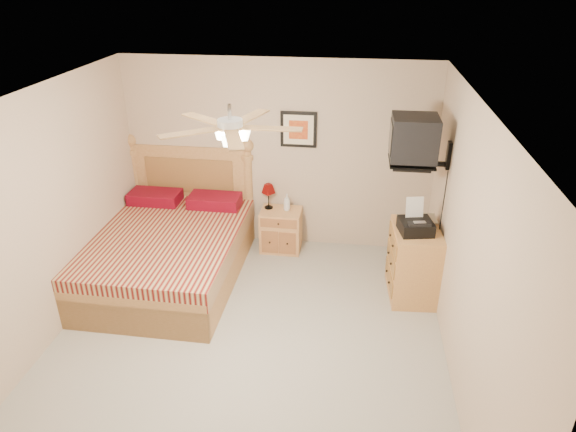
{
  "coord_description": "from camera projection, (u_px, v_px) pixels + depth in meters",
  "views": [
    {
      "loc": [
        0.96,
        -4.01,
        3.52
      ],
      "look_at": [
        0.31,
        0.9,
        1.06
      ],
      "focal_mm": 32.0,
      "sensor_mm": 36.0,
      "label": 1
    }
  ],
  "objects": [
    {
      "name": "wall_right",
      "position": [
        467.0,
        253.0,
        4.45
      ],
      "size": [
        0.04,
        4.5,
        2.5
      ],
      "primitive_type": "cube",
      "color": "tan",
      "rests_on": "ground"
    },
    {
      "name": "wall_back",
      "position": [
        278.0,
        156.0,
        6.68
      ],
      "size": [
        4.0,
        0.04,
        2.5
      ],
      "primitive_type": "cube",
      "color": "tan",
      "rests_on": "ground"
    },
    {
      "name": "ceiling_fan",
      "position": [
        230.0,
        127.0,
        4.02
      ],
      "size": [
        1.14,
        1.14,
        0.28
      ],
      "primitive_type": null,
      "color": "white",
      "rests_on": "ceiling"
    },
    {
      "name": "table_lamp",
      "position": [
        268.0,
        196.0,
        6.76
      ],
      "size": [
        0.2,
        0.2,
        0.34
      ],
      "primitive_type": null,
      "rotation": [
        0.0,
        0.0,
        0.1
      ],
      "color": "#5F0705",
      "rests_on": "nightstand"
    },
    {
      "name": "floor",
      "position": [
        246.0,
        345.0,
        5.24
      ],
      "size": [
        4.5,
        4.5,
        0.0
      ],
      "primitive_type": "plane",
      "color": "#9B988C",
      "rests_on": "ground"
    },
    {
      "name": "framed_picture",
      "position": [
        299.0,
        129.0,
        6.47
      ],
      "size": [
        0.46,
        0.04,
        0.46
      ],
      "primitive_type": "cube",
      "color": "black",
      "rests_on": "wall_back"
    },
    {
      "name": "magazine_lower",
      "position": [
        418.0,
        220.0,
        5.86
      ],
      "size": [
        0.26,
        0.31,
        0.03
      ],
      "primitive_type": "imported",
      "rotation": [
        0.0,
        0.0,
        0.27
      ],
      "color": "#BFB099",
      "rests_on": "dresser"
    },
    {
      "name": "wall_tv",
      "position": [
        428.0,
        142.0,
        5.42
      ],
      "size": [
        0.56,
        0.46,
        0.58
      ],
      "primitive_type": null,
      "color": "black",
      "rests_on": "wall_right"
    },
    {
      "name": "ceiling",
      "position": [
        235.0,
        103.0,
        4.13
      ],
      "size": [
        4.0,
        4.5,
        0.04
      ],
      "primitive_type": "cube",
      "color": "white",
      "rests_on": "ground"
    },
    {
      "name": "nightstand",
      "position": [
        281.0,
        230.0,
        6.89
      ],
      "size": [
        0.54,
        0.41,
        0.58
      ],
      "primitive_type": "cube",
      "rotation": [
        0.0,
        0.0,
        -0.01
      ],
      "color": "#C7884A",
      "rests_on": "ground"
    },
    {
      "name": "bed",
      "position": [
        161.0,
        224.0,
        6.05
      ],
      "size": [
        1.76,
        2.3,
        1.47
      ],
      "primitive_type": null,
      "rotation": [
        0.0,
        0.0,
        -0.01
      ],
      "color": "#A9763E",
      "rests_on": "ground"
    },
    {
      "name": "dresser",
      "position": [
        413.0,
        262.0,
        5.88
      ],
      "size": [
        0.55,
        0.76,
        0.86
      ],
      "primitive_type": "cube",
      "rotation": [
        0.0,
        0.0,
        0.07
      ],
      "color": "#B57348",
      "rests_on": "ground"
    },
    {
      "name": "wall_left",
      "position": [
        37.0,
        225.0,
        4.92
      ],
      "size": [
        0.04,
        4.5,
        2.5
      ],
      "primitive_type": "cube",
      "color": "tan",
      "rests_on": "ground"
    },
    {
      "name": "fax_machine",
      "position": [
        417.0,
        217.0,
        5.55
      ],
      "size": [
        0.41,
        0.43,
        0.37
      ],
      "primitive_type": null,
      "rotation": [
        0.0,
        0.0,
        0.19
      ],
      "color": "black",
      "rests_on": "dresser"
    },
    {
      "name": "lotion_bottle",
      "position": [
        287.0,
        202.0,
        6.73
      ],
      "size": [
        0.1,
        0.1,
        0.23
      ],
      "primitive_type": "imported",
      "rotation": [
        0.0,
        0.0,
        -0.18
      ],
      "color": "silver",
      "rests_on": "nightstand"
    },
    {
      "name": "magazine_upper",
      "position": [
        418.0,
        218.0,
        5.86
      ],
      "size": [
        0.2,
        0.27,
        0.02
      ],
      "primitive_type": "imported",
      "rotation": [
        0.0,
        0.0,
        -0.03
      ],
      "color": "gray",
      "rests_on": "magazine_lower"
    }
  ]
}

